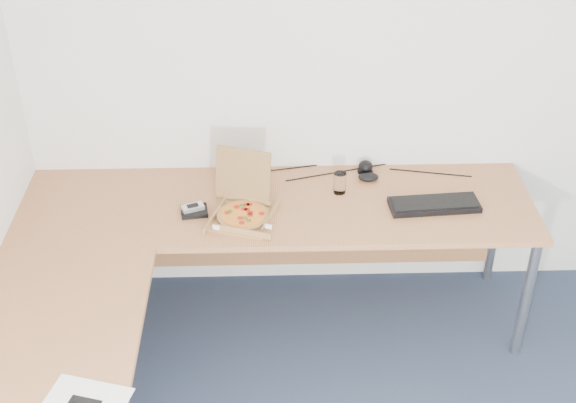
{
  "coord_description": "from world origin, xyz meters",
  "views": [
    {
      "loc": [
        -0.54,
        -1.78,
        2.85
      ],
      "look_at": [
        -0.45,
        1.28,
        0.82
      ],
      "focal_mm": 49.11,
      "sensor_mm": 36.0,
      "label": 1
    }
  ],
  "objects_px": {
    "desk": "(206,264)",
    "drinking_glass": "(340,183)",
    "pizza_box": "(243,211)",
    "keyboard": "(434,205)",
    "wallet": "(194,211)"
  },
  "relations": [
    {
      "from": "pizza_box",
      "to": "desk",
      "type": "bearing_deg",
      "value": -98.76
    },
    {
      "from": "pizza_box",
      "to": "keyboard",
      "type": "xyz_separation_m",
      "value": [
        0.92,
        0.06,
        -0.02
      ]
    },
    {
      "from": "keyboard",
      "to": "wallet",
      "type": "relative_size",
      "value": 3.44
    },
    {
      "from": "pizza_box",
      "to": "wallet",
      "type": "distance_m",
      "value": 0.24
    },
    {
      "from": "desk",
      "to": "pizza_box",
      "type": "xyz_separation_m",
      "value": [
        0.16,
        0.31,
        0.06
      ]
    },
    {
      "from": "desk",
      "to": "drinking_glass",
      "type": "relative_size",
      "value": 22.87
    },
    {
      "from": "desk",
      "to": "pizza_box",
      "type": "bearing_deg",
      "value": 62.68
    },
    {
      "from": "pizza_box",
      "to": "drinking_glass",
      "type": "distance_m",
      "value": 0.52
    },
    {
      "from": "drinking_glass",
      "to": "wallet",
      "type": "relative_size",
      "value": 0.87
    },
    {
      "from": "desk",
      "to": "drinking_glass",
      "type": "bearing_deg",
      "value": 39.16
    },
    {
      "from": "desk",
      "to": "pizza_box",
      "type": "relative_size",
      "value": 7.81
    },
    {
      "from": "desk",
      "to": "keyboard",
      "type": "height_order",
      "value": "keyboard"
    },
    {
      "from": "pizza_box",
      "to": "wallet",
      "type": "xyz_separation_m",
      "value": [
        -0.23,
        0.04,
        -0.02
      ]
    },
    {
      "from": "pizza_box",
      "to": "wallet",
      "type": "height_order",
      "value": "pizza_box"
    },
    {
      "from": "desk",
      "to": "wallet",
      "type": "relative_size",
      "value": 19.91
    }
  ]
}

